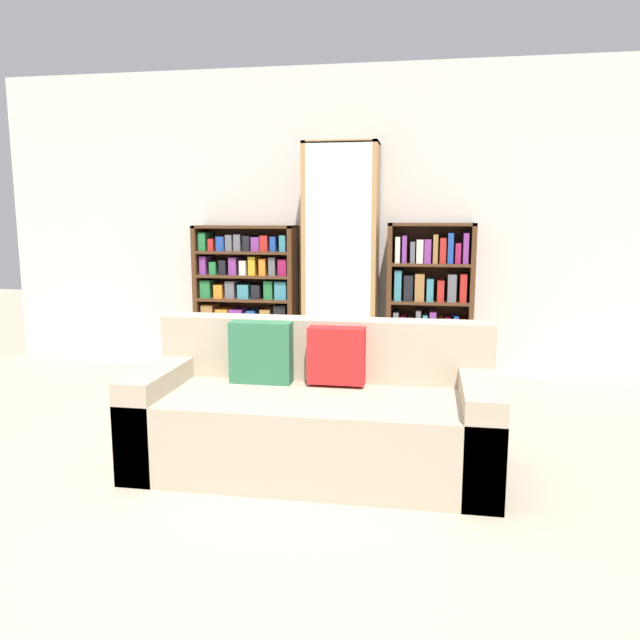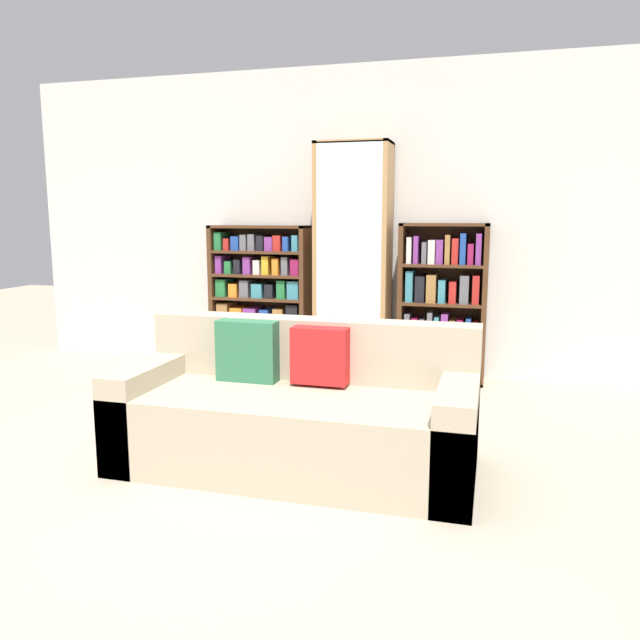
% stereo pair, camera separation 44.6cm
% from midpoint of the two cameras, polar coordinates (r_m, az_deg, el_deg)
% --- Properties ---
extents(ground_plane, '(16.00, 16.00, 0.00)m').
position_cam_midpoint_polar(ground_plane, '(3.28, -9.43, -15.89)').
color(ground_plane, tan).
extents(wall_back, '(6.42, 0.06, 2.70)m').
position_cam_midpoint_polar(wall_back, '(5.67, -0.43, 8.95)').
color(wall_back, beige).
rests_on(wall_back, ground).
extents(couch, '(1.97, 0.85, 0.80)m').
position_cam_midpoint_polar(couch, '(3.55, -4.08, -8.77)').
color(couch, tan).
rests_on(couch, ground).
extents(bookshelf_left, '(0.91, 0.32, 1.32)m').
position_cam_midpoint_polar(bookshelf_left, '(5.73, -8.93, 1.74)').
color(bookshelf_left, '#4C2D19').
rests_on(bookshelf_left, ground).
extents(display_cabinet, '(0.64, 0.36, 2.02)m').
position_cam_midpoint_polar(display_cabinet, '(5.46, -0.41, 5.34)').
color(display_cabinet, '#AD7F4C').
rests_on(display_cabinet, ground).
extents(bookshelf_right, '(0.73, 0.32, 1.34)m').
position_cam_midpoint_polar(bookshelf_right, '(5.43, 7.70, 1.43)').
color(bookshelf_right, '#4C2D19').
rests_on(bookshelf_right, ground).
extents(wine_bottle, '(0.09, 0.09, 0.40)m').
position_cam_midpoint_polar(wine_bottle, '(4.85, 3.74, -5.32)').
color(wine_bottle, '#143819').
rests_on(wine_bottle, ground).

